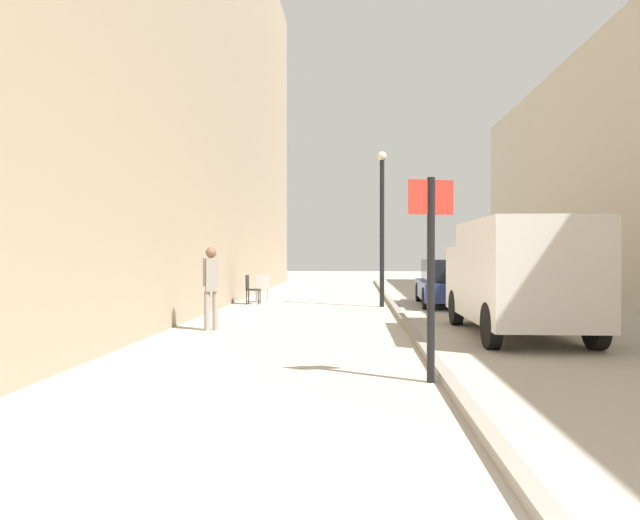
% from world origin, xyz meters
% --- Properties ---
extents(ground_plane, '(80.00, 80.00, 0.00)m').
position_xyz_m(ground_plane, '(0.00, 12.00, 0.00)').
color(ground_plane, '#A8A093').
extents(building_facade_left, '(2.40, 40.00, 15.17)m').
position_xyz_m(building_facade_left, '(-4.80, 12.00, 7.59)').
color(building_facade_left, gray).
rests_on(building_facade_left, ground_plane).
extents(kerb_strip, '(0.16, 40.00, 0.12)m').
position_xyz_m(kerb_strip, '(1.58, 12.00, 0.06)').
color(kerb_strip, gray).
rests_on(kerb_strip, ground_plane).
extents(pedestrian_main_foreground, '(0.33, 0.27, 1.77)m').
position_xyz_m(pedestrian_main_foreground, '(-2.63, 10.28, 1.02)').
color(pedestrian_main_foreground, gray).
rests_on(pedestrian_main_foreground, ground_plane).
extents(delivery_van, '(2.00, 4.88, 2.27)m').
position_xyz_m(delivery_van, '(3.62, 9.84, 1.22)').
color(delivery_van, silver).
rests_on(delivery_van, ground_plane).
extents(parked_car, '(1.97, 4.26, 1.45)m').
position_xyz_m(parked_car, '(3.37, 16.67, 0.71)').
color(parked_car, navy).
rests_on(parked_car, ground_plane).
extents(street_sign_post, '(0.59, 0.19, 2.60)m').
position_xyz_m(street_sign_post, '(1.38, 5.56, 1.55)').
color(street_sign_post, black).
rests_on(street_sign_post, ground_plane).
extents(lamp_post, '(0.28, 0.28, 4.76)m').
position_xyz_m(lamp_post, '(1.24, 15.97, 2.72)').
color(lamp_post, black).
rests_on(lamp_post, ground_plane).
extents(cafe_chair_near_window, '(0.53, 0.53, 0.94)m').
position_xyz_m(cafe_chair_near_window, '(-2.69, 17.38, 0.55)').
color(cafe_chair_near_window, '#B7B2A8').
rests_on(cafe_chair_near_window, ground_plane).
extents(cafe_chair_by_doorway, '(0.45, 0.45, 0.94)m').
position_xyz_m(cafe_chair_by_doorway, '(-2.95, 16.66, 0.55)').
color(cafe_chair_by_doorway, black).
rests_on(cafe_chair_by_doorway, ground_plane).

